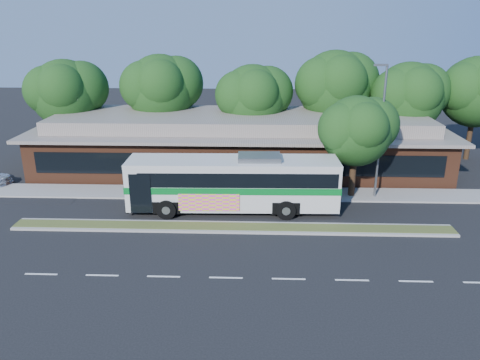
{
  "coord_description": "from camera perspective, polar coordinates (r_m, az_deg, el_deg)",
  "views": [
    {
      "loc": [
        1.4,
        -24.61,
        11.7
      ],
      "look_at": [
        0.36,
        3.64,
        2.0
      ],
      "focal_mm": 35.0,
      "sensor_mm": 36.0,
      "label": 1
    }
  ],
  "objects": [
    {
      "name": "tree_bg_b",
      "position": [
        41.9,
        -9.04,
        11.09
      ],
      "size": [
        6.69,
        6.0,
        9.0
      ],
      "color": "black",
      "rests_on": "ground"
    },
    {
      "name": "tree_bg_a",
      "position": [
        43.24,
        -19.92,
        10.08
      ],
      "size": [
        6.47,
        5.8,
        8.63
      ],
      "color": "black",
      "rests_on": "ground"
    },
    {
      "name": "tree_bg_d",
      "position": [
        41.7,
        12.06,
        11.26
      ],
      "size": [
        6.91,
        6.2,
        9.37
      ],
      "color": "black",
      "rests_on": "ground"
    },
    {
      "name": "ground",
      "position": [
        27.29,
        -1.04,
        -6.45
      ],
      "size": [
        120.0,
        120.0,
        0.0
      ],
      "primitive_type": "plane",
      "color": "black",
      "rests_on": "ground"
    },
    {
      "name": "lamp_post",
      "position": [
        32.4,
        16.75,
        6.03
      ],
      "size": [
        0.93,
        0.18,
        9.07
      ],
      "color": "slate",
      "rests_on": "ground"
    },
    {
      "name": "sidewalk_tree",
      "position": [
        32.44,
        14.55,
        6.02
      ],
      "size": [
        5.26,
        4.72,
        7.03
      ],
      "color": "black",
      "rests_on": "ground"
    },
    {
      "name": "transit_bus",
      "position": [
        29.65,
        -0.75,
        0.01
      ],
      "size": [
        13.38,
        3.34,
        3.74
      ],
      "rotation": [
        0.0,
        0.0,
        0.02
      ],
      "color": "beige",
      "rests_on": "ground"
    },
    {
      "name": "tree_bg_e",
      "position": [
        42.25,
        20.34,
        9.68
      ],
      "size": [
        6.47,
        5.8,
        8.5
      ],
      "color": "black",
      "rests_on": "ground"
    },
    {
      "name": "sidewalk",
      "position": [
        33.15,
        -0.44,
        -1.62
      ],
      "size": [
        44.0,
        2.6,
        0.12
      ],
      "primitive_type": "cube",
      "color": "gray",
      "rests_on": "ground"
    },
    {
      "name": "parking_lot",
      "position": [
        41.36,
        -25.97,
        0.55
      ],
      "size": [
        14.0,
        12.0,
        0.01
      ],
      "primitive_type": "cube",
      "color": "black",
      "rests_on": "ground"
    },
    {
      "name": "tree_bg_c",
      "position": [
        40.21,
        2.13,
        10.19
      ],
      "size": [
        6.24,
        5.6,
        8.26
      ],
      "color": "black",
      "rests_on": "ground"
    },
    {
      "name": "plaza_building",
      "position": [
        38.82,
        -0.02,
        4.67
      ],
      "size": [
        33.2,
        11.2,
        4.45
      ],
      "color": "#582D1B",
      "rests_on": "ground"
    },
    {
      "name": "median_strip",
      "position": [
        27.8,
        -0.97,
        -5.78
      ],
      "size": [
        26.0,
        1.1,
        0.15
      ],
      "primitive_type": "cube",
      "color": "#414C20",
      "rests_on": "ground"
    }
  ]
}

